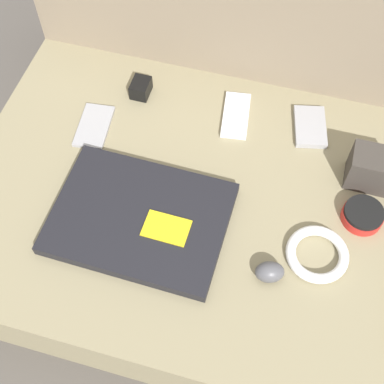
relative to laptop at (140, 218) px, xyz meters
The scene contains 12 objects.
ground_plane 0.20m from the laptop, 44.20° to the left, with size 8.00×8.00×0.00m, color #4C4742.
couch_seat 0.15m from the laptop, 44.20° to the left, with size 0.98×0.71×0.15m.
couch_backrest 0.55m from the laptop, 80.98° to the left, with size 0.98×0.20×0.49m.
laptop is the anchor object (origin of this frame).
computer_mouse 0.28m from the laptop, ahead, with size 0.07×0.06×0.04m.
speaker_puck 0.45m from the laptop, 16.26° to the left, with size 0.08×0.08×0.03m.
phone_silver 0.44m from the laptop, 48.26° to the left, with size 0.09×0.12×0.01m.
phone_black 0.34m from the laptop, 68.53° to the left, with size 0.07×0.13×0.01m.
phone_small 0.27m from the laptop, 131.44° to the left, with size 0.08×0.13×0.01m.
camera_pouch 0.49m from the laptop, 27.00° to the left, with size 0.11×0.07×0.09m.
charger_brick 0.35m from the laptop, 108.12° to the left, with size 0.04×0.05×0.04m.
cable_coil 0.36m from the laptop, ahead, with size 0.12×0.12×0.02m.
Camera 1 is at (0.15, -0.56, 1.11)m, focal length 50.00 mm.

